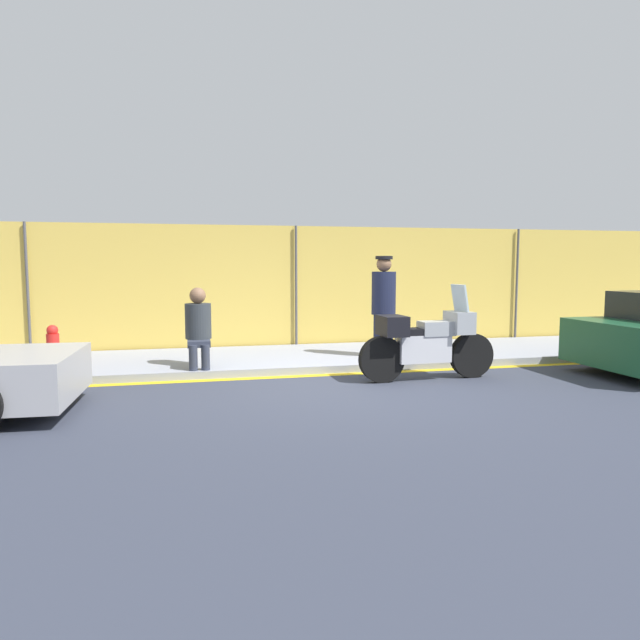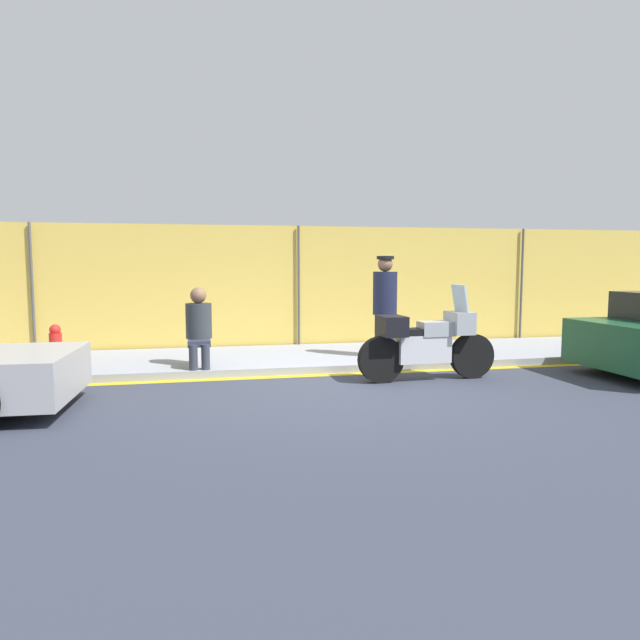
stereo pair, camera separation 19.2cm
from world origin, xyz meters
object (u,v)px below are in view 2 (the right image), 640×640
object	(u,v)px
motorcycle	(426,342)
fire_hydrant	(56,345)
officer_standing	(385,306)
person_seated_on_curb	(199,323)

from	to	relation	value
motorcycle	fire_hydrant	bearing A→B (deg)	160.16
officer_standing	person_seated_on_curb	world-z (taller)	officer_standing
motorcycle	fire_hydrant	size ratio (longest dim) A/B	3.29
person_seated_on_curb	fire_hydrant	size ratio (longest dim) A/B	1.91
motorcycle	person_seated_on_curb	xyz separation A→B (m)	(-3.38, 1.25, 0.23)
fire_hydrant	person_seated_on_curb	bearing A→B (deg)	-14.76
person_seated_on_curb	officer_standing	bearing A→B (deg)	4.97
officer_standing	person_seated_on_curb	size ratio (longest dim) A/B	1.40
motorcycle	person_seated_on_curb	distance (m)	3.61
fire_hydrant	officer_standing	bearing A→B (deg)	-3.37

